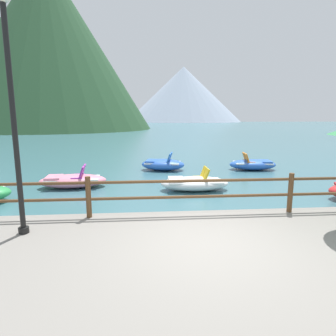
# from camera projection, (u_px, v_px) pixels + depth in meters

# --- Properties ---
(ground_plane) EXTENTS (200.00, 200.00, 0.00)m
(ground_plane) POSITION_uv_depth(u_px,v_px,m) (151.00, 134.00, 44.62)
(ground_plane) COLOR #3D6B75
(dock_railing) EXTENTS (23.92, 0.12, 0.95)m
(dock_railing) POSITION_uv_depth(u_px,v_px,m) (192.00, 190.00, 6.73)
(dock_railing) COLOR brown
(dock_railing) RESTS_ON promenade_dock
(lamp_post) EXTENTS (0.28, 0.28, 4.49)m
(lamp_post) POSITION_uv_depth(u_px,v_px,m) (11.00, 94.00, 5.27)
(lamp_post) COLOR black
(lamp_post) RESTS_ON promenade_dock
(pedal_boat_1) EXTENTS (2.57, 1.39, 0.84)m
(pedal_boat_1) POSITION_uv_depth(u_px,v_px,m) (73.00, 180.00, 11.05)
(pedal_boat_1) COLOR pink
(pedal_boat_1) RESTS_ON ground
(pedal_boat_3) EXTENTS (2.51, 1.28, 0.84)m
(pedal_boat_3) POSITION_uv_depth(u_px,v_px,m) (194.00, 183.00, 10.63)
(pedal_boat_3) COLOR white
(pedal_boat_3) RESTS_ON ground
(pedal_boat_4) EXTENTS (2.40, 1.76, 0.88)m
(pedal_boat_4) POSITION_uv_depth(u_px,v_px,m) (163.00, 164.00, 14.59)
(pedal_boat_4) COLOR blue
(pedal_boat_4) RESTS_ON ground
(pedal_boat_5) EXTENTS (2.45, 1.50, 0.86)m
(pedal_boat_5) POSITION_uv_depth(u_px,v_px,m) (253.00, 164.00, 14.70)
(pedal_boat_5) COLOR blue
(pedal_boat_5) RESTS_ON ground
(cliff_headland) EXTENTS (41.51, 41.51, 34.19)m
(cliff_headland) POSITION_uv_depth(u_px,v_px,m) (56.00, 51.00, 60.22)
(cliff_headland) COLOR #284C2D
(cliff_headland) RESTS_ON ground
(distant_peak) EXTENTS (57.24, 57.24, 26.88)m
(distant_peak) POSITION_uv_depth(u_px,v_px,m) (183.00, 95.00, 145.03)
(distant_peak) COLOR #93A3B7
(distant_peak) RESTS_ON ground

